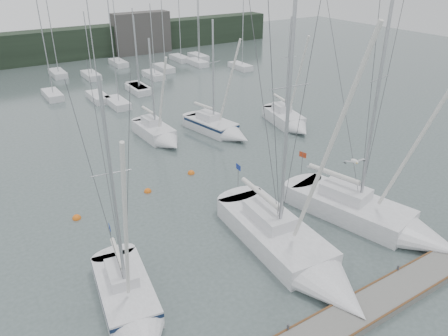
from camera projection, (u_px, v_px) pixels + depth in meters
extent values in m
plane|color=#465553|center=(268.00, 273.00, 24.85)|extent=(160.00, 160.00, 0.00)
cube|color=#62625D|center=(332.00, 328.00, 20.99)|extent=(24.00, 2.00, 0.40)
cube|color=black|center=(34.00, 48.00, 70.53)|extent=(90.00, 4.00, 5.00)
cube|color=#43403E|center=(142.00, 33.00, 77.25)|extent=(10.00, 3.00, 7.00)
cube|color=silver|center=(198.00, 57.00, 74.28)|extent=(1.80, 4.50, 0.90)
cylinder|color=#A2A4AA|center=(199.00, 23.00, 71.42)|extent=(0.12, 0.12, 10.28)
cube|color=silver|center=(240.00, 67.00, 68.00)|extent=(1.80, 4.50, 0.90)
cylinder|color=#A2A4AA|center=(243.00, 21.00, 64.55)|extent=(0.12, 0.12, 12.91)
cube|color=silver|center=(197.00, 63.00, 70.28)|extent=(1.80, 4.50, 0.90)
cylinder|color=#A2A4AA|center=(198.00, 21.00, 66.97)|extent=(0.12, 0.12, 12.26)
cube|color=silver|center=(91.00, 76.00, 63.00)|extent=(1.80, 4.50, 0.90)
cylinder|color=#A2A4AA|center=(88.00, 43.00, 60.55)|extent=(0.12, 0.12, 8.43)
cube|color=silver|center=(138.00, 90.00, 56.62)|extent=(1.80, 4.50, 0.90)
cylinder|color=#A2A4AA|center=(136.00, 49.00, 53.90)|extent=(0.12, 0.12, 9.65)
cube|color=silver|center=(180.00, 59.00, 73.11)|extent=(1.80, 4.50, 0.90)
cylinder|color=#A2A4AA|center=(180.00, 29.00, 70.57)|extent=(0.12, 0.12, 8.83)
cube|color=silver|center=(58.00, 74.00, 64.01)|extent=(1.80, 4.50, 0.90)
cylinder|color=#A2A4AA|center=(50.00, 23.00, 60.44)|extent=(0.12, 0.12, 13.48)
cube|color=silver|center=(164.00, 68.00, 66.96)|extent=(1.80, 4.50, 0.90)
cylinder|color=#A2A4AA|center=(163.00, 34.00, 64.29)|extent=(0.12, 0.12, 9.42)
cube|color=silver|center=(53.00, 95.00, 54.43)|extent=(1.80, 4.50, 0.90)
cylinder|color=#A2A4AA|center=(43.00, 36.00, 50.84)|extent=(0.12, 0.12, 13.54)
cube|color=silver|center=(118.00, 103.00, 51.58)|extent=(1.80, 4.50, 0.90)
cylinder|color=#A2A4AA|center=(112.00, 42.00, 48.01)|extent=(0.12, 0.12, 13.43)
cube|color=silver|center=(153.00, 75.00, 63.18)|extent=(1.80, 4.50, 0.90)
cylinder|color=#A2A4AA|center=(152.00, 39.00, 60.51)|extent=(0.12, 0.12, 9.40)
cube|color=silver|center=(119.00, 63.00, 70.05)|extent=(1.80, 4.50, 0.90)
cylinder|color=#A2A4AA|center=(116.00, 28.00, 67.19)|extent=(0.12, 0.12, 10.26)
cube|color=silver|center=(138.00, 88.00, 57.28)|extent=(1.80, 4.50, 0.90)
cylinder|color=#A2A4AA|center=(137.00, 52.00, 54.77)|extent=(0.12, 0.12, 8.70)
cube|color=silver|center=(98.00, 97.00, 53.62)|extent=(1.80, 4.50, 0.90)
cylinder|color=#A2A4AA|center=(93.00, 47.00, 50.51)|extent=(0.12, 0.12, 11.37)
cube|color=silver|center=(125.00, 293.00, 22.86)|extent=(3.38, 5.90, 1.33)
cube|color=silver|center=(122.00, 273.00, 22.79)|extent=(1.73, 2.42, 0.62)
cylinder|color=#A2A4AA|center=(114.00, 195.00, 19.81)|extent=(0.16, 0.16, 10.95)
cylinder|color=silver|center=(117.00, 253.00, 22.99)|extent=(0.65, 2.73, 0.25)
cube|color=#0F1E3A|center=(125.00, 286.00, 22.67)|extent=(3.40, 5.92, 0.22)
cube|color=navy|center=(110.00, 227.00, 24.29)|extent=(0.09, 0.48, 0.32)
cube|color=silver|center=(273.00, 235.00, 27.36)|extent=(4.14, 8.85, 1.63)
cone|color=silver|center=(340.00, 296.00, 22.51)|extent=(3.76, 3.95, 3.48)
cube|color=silver|center=(270.00, 215.00, 27.26)|extent=(2.18, 3.58, 0.76)
cylinder|color=#A2A4AA|center=(288.00, 114.00, 23.23)|extent=(0.20, 0.20, 14.75)
cylinder|color=silver|center=(260.00, 193.00, 27.76)|extent=(0.63, 4.22, 0.30)
cube|color=navy|center=(238.00, 167.00, 29.70)|extent=(0.07, 0.59, 0.39)
cube|color=silver|center=(351.00, 210.00, 30.01)|extent=(5.18, 8.54, 1.67)
cone|color=silver|center=(435.00, 244.00, 26.51)|extent=(4.07, 4.13, 3.34)
cube|color=silver|center=(346.00, 192.00, 29.81)|extent=(2.56, 3.54, 0.78)
cylinder|color=#A2A4AA|center=(376.00, 102.00, 26.17)|extent=(0.20, 0.20, 14.05)
cylinder|color=silver|center=(334.00, 174.00, 30.00)|extent=(1.25, 3.85, 0.31)
cube|color=#A43115|center=(303.00, 155.00, 31.34)|extent=(0.17, 0.59, 0.40)
cube|color=silver|center=(154.00, 133.00, 42.96)|extent=(2.58, 5.08, 1.51)
cone|color=silver|center=(172.00, 144.00, 40.33)|extent=(2.48, 2.23, 2.41)
cube|color=silver|center=(151.00, 120.00, 42.84)|extent=(1.39, 2.04, 0.70)
cylinder|color=#A2A4AA|center=(152.00, 84.00, 40.50)|extent=(0.18, 0.18, 8.34)
cylinder|color=silver|center=(148.00, 110.00, 42.80)|extent=(0.37, 2.45, 0.28)
cube|color=silver|center=(211.00, 127.00, 44.42)|extent=(3.55, 5.95, 1.46)
cone|color=silver|center=(239.00, 137.00, 41.84)|extent=(2.95, 2.83, 2.54)
cube|color=silver|center=(208.00, 116.00, 44.26)|extent=(1.80, 2.45, 0.68)
cylinder|color=#A2A4AA|center=(213.00, 73.00, 41.66)|extent=(0.18, 0.18, 9.77)
cylinder|color=silver|center=(204.00, 106.00, 44.27)|extent=(0.79, 2.72, 0.27)
cube|color=#0F1E3A|center=(211.00, 122.00, 44.20)|extent=(3.58, 5.97, 0.24)
cube|color=silver|center=(283.00, 119.00, 46.52)|extent=(3.48, 5.54, 1.50)
cone|color=silver|center=(301.00, 130.00, 43.45)|extent=(2.89, 2.66, 2.50)
cube|color=silver|center=(282.00, 107.00, 46.45)|extent=(1.76, 2.29, 0.70)
cylinder|color=#A2A4AA|center=(288.00, 67.00, 43.72)|extent=(0.18, 0.18, 9.70)
cylinder|color=silver|center=(280.00, 98.00, 46.49)|extent=(0.78, 2.52, 0.28)
sphere|color=orange|center=(148.00, 192.00, 33.28)|extent=(0.57, 0.57, 0.57)
sphere|color=orange|center=(191.00, 173.00, 36.01)|extent=(0.58, 0.58, 0.58)
sphere|color=orange|center=(77.00, 218.00, 29.94)|extent=(0.59, 0.59, 0.59)
ellipsoid|color=silver|center=(355.00, 161.00, 21.92)|extent=(0.37, 0.52, 0.21)
cube|color=gray|center=(349.00, 161.00, 21.85)|extent=(0.50, 0.29, 0.12)
cube|color=gray|center=(360.00, 160.00, 21.97)|extent=(0.50, 0.29, 0.12)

